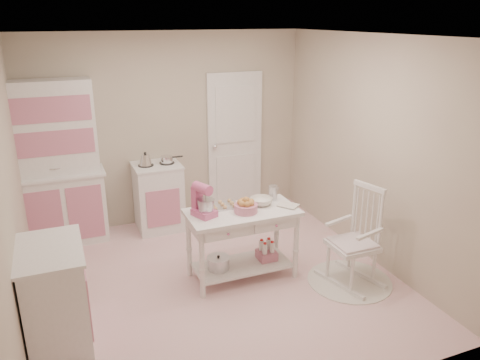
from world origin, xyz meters
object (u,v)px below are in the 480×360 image
at_px(hutch, 59,165).
at_px(rocking_chair, 353,236).
at_px(stand_mixer, 204,201).
at_px(bread_basket, 246,208).
at_px(work_table, 242,244).
at_px(stove, 158,197).
at_px(base_cabinet, 56,295).

relative_size(hutch, rocking_chair, 1.89).
relative_size(stand_mixer, bread_basket, 1.36).
relative_size(hutch, work_table, 1.73).
bearing_deg(work_table, stove, 109.37).
xyz_separation_m(hutch, rocking_chair, (2.82, -2.21, -0.49)).
height_order(rocking_chair, bread_basket, rocking_chair).
height_order(stove, rocking_chair, rocking_chair).
height_order(hutch, bread_basket, hutch).
bearing_deg(base_cabinet, hutch, 85.47).
relative_size(rocking_chair, bread_basket, 4.40).
relative_size(hutch, base_cabinet, 2.26).
height_order(hutch, work_table, hutch).
bearing_deg(work_table, hutch, 136.74).
height_order(hutch, stand_mixer, hutch).
bearing_deg(hutch, rocking_chair, -38.05).
xyz_separation_m(hutch, stove, (1.20, -0.05, -0.58)).
relative_size(base_cabinet, rocking_chair, 0.84).
relative_size(base_cabinet, stand_mixer, 2.71).
height_order(stove, work_table, stove).
distance_m(hutch, stove, 1.33).
xyz_separation_m(rocking_chair, stand_mixer, (-1.48, 0.57, 0.42)).
relative_size(base_cabinet, work_table, 0.77).
bearing_deg(bread_basket, work_table, 111.80).
bearing_deg(rocking_chair, stove, 112.00).
distance_m(stove, rocking_chair, 2.70).
xyz_separation_m(work_table, stand_mixer, (-0.42, 0.02, 0.57)).
relative_size(hutch, bread_basket, 8.32).
xyz_separation_m(work_table, bread_basket, (0.02, -0.05, 0.45)).
distance_m(base_cabinet, bread_basket, 2.02).
distance_m(stove, stand_mixer, 1.68).
bearing_deg(rocking_chair, base_cabinet, 162.10).
distance_m(work_table, stand_mixer, 0.71).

